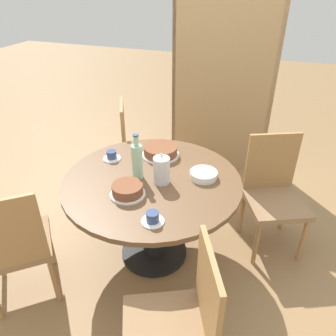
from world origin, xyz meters
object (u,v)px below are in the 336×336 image
(chair_d, at_px, (138,146))
(chair_c, at_px, (274,192))
(cup_b, at_px, (112,156))
(bookshelf, at_px, (223,87))
(water_bottle, at_px, (137,161))
(cake_second, at_px, (127,190))
(cup_a, at_px, (153,218))
(chair_a, at_px, (15,245))
(coffee_pot, at_px, (162,169))
(chair_b, at_px, (179,322))
(cake_main, at_px, (161,151))

(chair_d, bearing_deg, chair_c, -131.50)
(chair_d, bearing_deg, cup_b, 160.84)
(bookshelf, height_order, water_bottle, bookshelf)
(bookshelf, bearing_deg, cake_second, 82.79)
(chair_c, height_order, cup_a, chair_c)
(chair_a, relative_size, chair_c, 1.00)
(coffee_pot, bearing_deg, chair_b, -64.14)
(chair_a, height_order, coffee_pot, coffee_pot)
(bookshelf, bearing_deg, chair_b, 97.19)
(chair_b, height_order, cup_b, chair_b)
(chair_b, bearing_deg, water_bottle, -170.47)
(chair_a, xyz_separation_m, water_bottle, (0.56, 0.65, 0.36))
(chair_a, xyz_separation_m, bookshelf, (0.82, 2.28, 0.41))
(chair_a, height_order, cake_main, chair_a)
(chair_c, distance_m, water_bottle, 1.09)
(chair_c, height_order, cake_main, chair_c)
(chair_d, bearing_deg, chair_a, 146.33)
(water_bottle, height_order, cup_b, water_bottle)
(chair_c, distance_m, cup_a, 1.11)
(chair_d, relative_size, water_bottle, 2.77)
(chair_c, relative_size, bookshelf, 0.49)
(coffee_pot, bearing_deg, water_bottle, 179.71)
(bookshelf, distance_m, cup_a, 2.04)
(chair_d, xyz_separation_m, cup_b, (0.08, -0.65, 0.25))
(bookshelf, xyz_separation_m, cake_main, (-0.22, -1.29, -0.15))
(chair_a, height_order, chair_b, same)
(cup_b, bearing_deg, chair_d, 97.24)
(cake_main, bearing_deg, cup_b, -152.16)
(chair_d, bearing_deg, bookshelf, -64.02)
(bookshelf, relative_size, cup_b, 13.67)
(cake_second, distance_m, cup_a, 0.31)
(chair_a, relative_size, chair_d, 1.00)
(chair_d, relative_size, cake_second, 4.01)
(chair_b, relative_size, chair_d, 1.00)
(chair_c, bearing_deg, chair_a, -168.10)
(cup_a, bearing_deg, chair_a, -163.44)
(chair_d, xyz_separation_m, cake_second, (0.40, -1.03, 0.26))
(chair_a, relative_size, cake_second, 4.01)
(chair_c, xyz_separation_m, cake_second, (-0.89, -0.68, 0.26))
(chair_c, distance_m, cake_main, 0.92)
(chair_b, distance_m, water_bottle, 1.04)
(chair_c, relative_size, coffee_pot, 4.06)
(bookshelf, xyz_separation_m, cup_a, (0.01, -2.03, -0.16))
(chair_d, xyz_separation_m, water_bottle, (0.37, -0.82, 0.36))
(chair_b, xyz_separation_m, cake_main, (-0.52, 1.14, 0.26))
(water_bottle, height_order, cake_main, water_bottle)
(chair_c, relative_size, cup_a, 6.74)
(chair_b, xyz_separation_m, cup_a, (-0.29, 0.40, 0.25))
(chair_a, relative_size, cup_a, 6.74)
(chair_a, xyz_separation_m, cup_a, (0.83, 0.25, 0.25))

